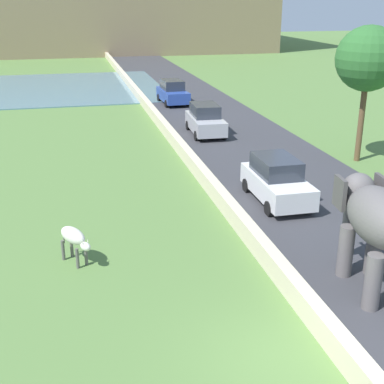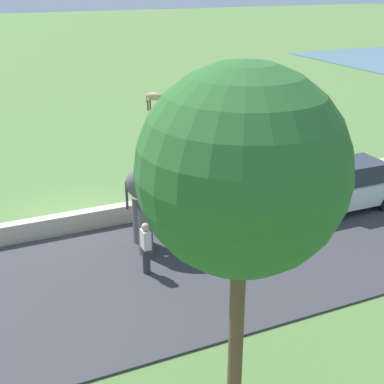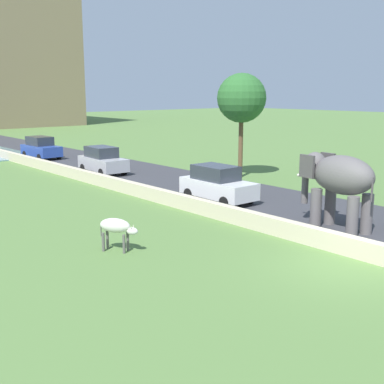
{
  "view_description": "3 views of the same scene",
  "coord_description": "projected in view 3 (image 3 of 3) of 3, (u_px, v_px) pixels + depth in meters",
  "views": [
    {
      "loc": [
        -4.28,
        -8.85,
        7.65
      ],
      "look_at": [
        -0.65,
        6.42,
        1.78
      ],
      "focal_mm": 48.91,
      "sensor_mm": 36.0,
      "label": 1
    },
    {
      "loc": [
        17.56,
        -3.32,
        8.06
      ],
      "look_at": [
        2.26,
        3.56,
        1.17
      ],
      "focal_mm": 49.94,
      "sensor_mm": 36.0,
      "label": 2
    },
    {
      "loc": [
        -12.96,
        -8.11,
        5.36
      ],
      "look_at": [
        -1.56,
        5.28,
        1.77
      ],
      "focal_mm": 46.21,
      "sensor_mm": 36.0,
      "label": 3
    }
  ],
  "objects": [
    {
      "name": "tree_mid",
      "position": [
        242.0,
        98.0,
        30.46
      ],
      "size": [
        3.04,
        3.04,
        6.48
      ],
      "color": "brown",
      "rests_on": "ground"
    },
    {
      "name": "car_white",
      "position": [
        217.0,
        184.0,
        24.22
      ],
      "size": [
        1.81,
        4.01,
        1.8
      ],
      "color": "white",
      "rests_on": "ground"
    },
    {
      "name": "elephant",
      "position": [
        338.0,
        179.0,
        19.0
      ],
      "size": [
        1.69,
        3.54,
        2.99
      ],
      "color": "#605B5B",
      "rests_on": "ground"
    },
    {
      "name": "car_silver",
      "position": [
        103.0,
        160.0,
        32.45
      ],
      "size": [
        1.93,
        4.07,
        1.8
      ],
      "color": "#B7B7BC",
      "rests_on": "ground"
    },
    {
      "name": "barrier_wall",
      "position": [
        89.0,
        177.0,
        29.48
      ],
      "size": [
        0.4,
        110.0,
        0.66
      ],
      "primitive_type": "cube",
      "color": "beige",
      "rests_on": "ground"
    },
    {
      "name": "ground_plane",
      "position": [
        340.0,
        267.0,
        15.36
      ],
      "size": [
        220.0,
        220.0,
        0.0
      ],
      "primitive_type": "plane",
      "color": "#567A3D"
    },
    {
      "name": "cow_white",
      "position": [
        117.0,
        227.0,
        16.73
      ],
      "size": [
        1.03,
        1.35,
        1.15
      ],
      "color": "silver",
      "rests_on": "ground"
    },
    {
      "name": "road_surface",
      "position": [
        125.0,
        171.0,
        33.45
      ],
      "size": [
        7.0,
        120.0,
        0.06
      ],
      "primitive_type": "cube",
      "color": "#38383D",
      "rests_on": "ground"
    },
    {
      "name": "car_blue",
      "position": [
        41.0,
        148.0,
        39.67
      ],
      "size": [
        1.93,
        4.07,
        1.8
      ],
      "color": "#2D4CA8",
      "rests_on": "ground"
    }
  ]
}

